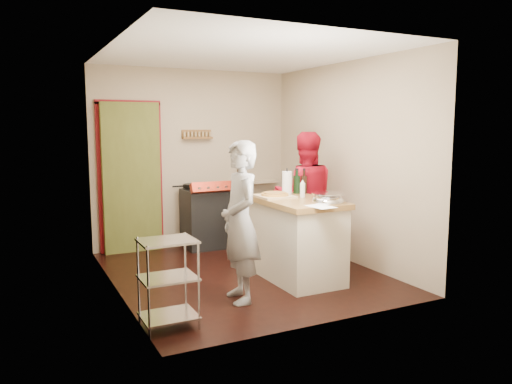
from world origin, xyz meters
TOP-DOWN VIEW (x-y plane):
  - floor at (0.00, 0.00)m, footprint 3.50×3.50m
  - back_wall at (-0.64, 1.78)m, footprint 3.00×0.44m
  - left_wall at (-1.50, 0.00)m, footprint 0.04×3.50m
  - right_wall at (1.50, 0.00)m, footprint 0.04×3.50m
  - ceiling at (0.00, 0.00)m, footprint 3.00×3.50m
  - stove at (0.05, 1.42)m, footprint 0.60×0.63m
  - wire_shelving at (-1.28, -1.20)m, footprint 0.48×0.40m
  - island at (0.47, -0.47)m, footprint 0.74×1.38m
  - person_stripe at (-0.43, -0.86)m, footprint 0.45×0.63m
  - person_red at (1.00, 0.21)m, footprint 1.01×0.91m

SIDE VIEW (x-z plane):
  - floor at x=0.00m, z-range 0.00..0.00m
  - wire_shelving at x=-1.28m, z-range 0.04..0.84m
  - stove at x=0.05m, z-range -0.05..0.95m
  - island at x=0.47m, z-range -0.13..1.12m
  - person_stripe at x=-0.43m, z-range 0.00..1.63m
  - person_red at x=1.00m, z-range 0.00..1.70m
  - back_wall at x=-0.64m, z-range -0.17..2.43m
  - left_wall at x=-1.50m, z-range 0.00..2.60m
  - right_wall at x=1.50m, z-range 0.00..2.60m
  - ceiling at x=0.00m, z-range 2.60..2.62m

